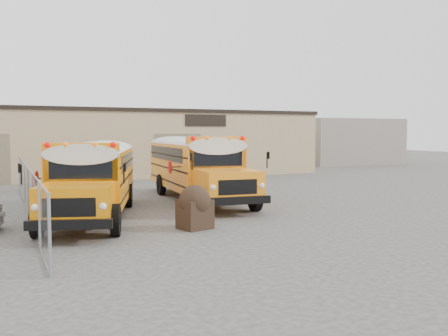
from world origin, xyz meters
name	(u,v)px	position (x,y,z in m)	size (l,w,h in m)	color
ground	(208,216)	(0.00, 0.00, 0.00)	(120.00, 120.00, 0.00)	#3D3A38
warehouse	(104,142)	(0.00, 19.99, 2.37)	(30.20, 10.20, 4.67)	tan
chainlink_fence	(28,190)	(-6.00, 3.00, 0.90)	(0.07, 18.07, 1.81)	gray
distant_building_right	(339,142)	(24.00, 24.00, 2.20)	(10.00, 8.00, 4.40)	gray
school_bus_left	(110,163)	(-2.10, 7.25, 1.60)	(4.95, 9.72, 2.77)	orange
school_bus_right	(166,157)	(1.74, 10.52, 1.70)	(3.46, 10.18, 2.93)	orange
tarp_bundle	(195,206)	(-1.32, -2.16, 0.71)	(1.13, 1.06, 1.40)	black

